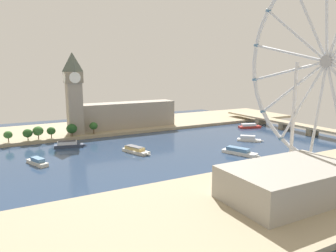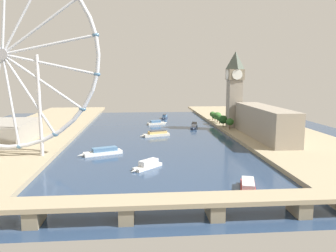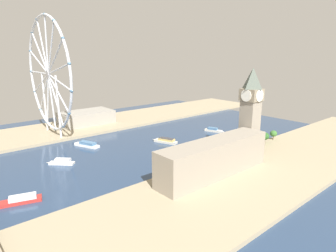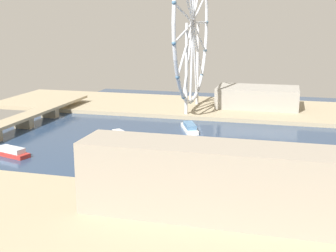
{
  "view_description": "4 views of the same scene",
  "coord_description": "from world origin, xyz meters",
  "views": [
    {
      "loc": [
        230.14,
        -92.58,
        68.36
      ],
      "look_at": [
        -2.96,
        31.98,
        19.53
      ],
      "focal_mm": 34.29,
      "sensor_mm": 36.0,
      "label": 1
    },
    {
      "loc": [
        12.15,
        314.8,
        58.37
      ],
      "look_at": [
        -10.51,
        48.5,
        16.85
      ],
      "focal_mm": 35.42,
      "sensor_mm": 36.0,
      "label": 2
    },
    {
      "loc": [
        -234.78,
        197.34,
        94.88
      ],
      "look_at": [
        -2.21,
        -1.51,
        17.77
      ],
      "focal_mm": 31.31,
      "sensor_mm": 36.0,
      "label": 3
    },
    {
      "loc": [
        -249.43,
        12.16,
        73.86
      ],
      "look_at": [
        10.49,
        80.77,
        9.58
      ],
      "focal_mm": 47.67,
      "sensor_mm": 36.0,
      "label": 4
    }
  ],
  "objects": [
    {
      "name": "ground_plane",
      "position": [
        0.0,
        0.0,
        0.0
      ],
      "size": [
        404.7,
        404.7,
        0.0
      ],
      "primitive_type": "plane",
      "color": "navy"
    },
    {
      "name": "riverbank_left",
      "position": [
        -117.35,
        0.0,
        1.5
      ],
      "size": [
        90.0,
        520.0,
        3.0
      ],
      "primitive_type": "cube",
      "color": "tan",
      "rests_on": "ground_plane"
    },
    {
      "name": "riverbank_right",
      "position": [
        117.35,
        0.0,
        1.5
      ],
      "size": [
        90.0,
        520.0,
        3.0
      ],
      "primitive_type": "cube",
      "color": "tan",
      "rests_on": "ground_plane"
    },
    {
      "name": "clock_tower",
      "position": [
        -86.92,
        -26.54,
        44.12
      ],
      "size": [
        17.05,
        17.05,
        79.11
      ],
      "color": "gray",
      "rests_on": "riverbank_left"
    },
    {
      "name": "parliament_block",
      "position": [
        -97.36,
        33.14,
        16.66
      ],
      "size": [
        22.0,
        103.37,
        27.32
      ],
      "primitive_type": "cube",
      "color": "gray",
      "rests_on": "riverbank_left"
    },
    {
      "name": "tree_row_embankment",
      "position": [
        -77.68,
        -50.21,
        10.38
      ],
      "size": [
        10.52,
        83.66,
        12.17
      ],
      "color": "#513823",
      "rests_on": "riverbank_left"
    },
    {
      "name": "ferris_wheel",
      "position": [
        101.76,
        84.67,
        71.01
      ],
      "size": [
        128.17,
        3.2,
        132.14
      ],
      "color": "silver",
      "rests_on": "riverbank_right"
    },
    {
      "name": "riverside_hall",
      "position": [
        123.49,
        33.52,
        11.24
      ],
      "size": [
        39.64,
        66.26,
        16.47
      ],
      "primitive_type": "cube",
      "color": "gray",
      "rests_on": "riverbank_right"
    },
    {
      "name": "river_bridge",
      "position": [
        0.0,
        187.15,
        6.67
      ],
      "size": [
        216.7,
        13.69,
        8.78
      ],
      "color": "tan",
      "rests_on": "ground_plane"
    },
    {
      "name": "tour_boat_0",
      "position": [
        39.93,
        73.42,
        2.21
      ],
      "size": [
        32.36,
        17.57,
        5.29
      ],
      "rotation": [
        0.0,
        0.0,
        0.39
      ],
      "color": "white",
      "rests_on": "ground_plane"
    },
    {
      "name": "tour_boat_1",
      "position": [
        -47.09,
        -41.4,
        2.49
      ],
      "size": [
        11.7,
        28.46,
        6.03
      ],
      "rotation": [
        0.0,
        0.0,
        1.34
      ],
      "color": "#2D384C",
      "rests_on": "ground_plane"
    },
    {
      "name": "tour_boat_2",
      "position": [
        -3.09,
        2.59,
        2.25
      ],
      "size": [
        29.74,
        15.82,
        5.32
      ],
      "rotation": [
        0.0,
        0.0,
        0.35
      ],
      "color": "beige",
      "rests_on": "ground_plane"
    },
    {
      "name": "tour_boat_4",
      "position": [
        7.78,
        111.91,
        2.17
      ],
      "size": [
        20.38,
        20.63,
        5.22
      ],
      "rotation": [
        0.0,
        0.0,
        0.79
      ],
      "color": "white",
      "rests_on": "ground_plane"
    },
    {
      "name": "tour_boat_5",
      "position": [
        -41.87,
        158.04,
        2.1
      ],
      "size": [
        14.12,
        29.3,
        5.01
      ],
      "rotation": [
        0.0,
        0.0,
        1.28
      ],
      "color": "#B22D28",
      "rests_on": "ground_plane"
    },
    {
      "name": "tour_boat_6",
      "position": [
        -7.06,
        -71.43,
        2.07
      ],
      "size": [
        24.93,
        13.16,
        5.19
      ],
      "rotation": [
        0.0,
        0.0,
        3.51
      ],
      "color": "beige",
      "rests_on": "ground_plane"
    }
  ]
}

